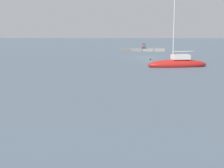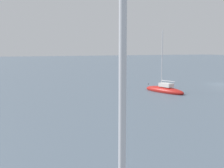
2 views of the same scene
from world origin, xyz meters
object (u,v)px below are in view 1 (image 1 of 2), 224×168
Objects in this scene: person_seated_maroon_right at (143,47)px; sailboat_red_near at (178,64)px; person_seated_brown_left at (145,48)px; umbrella_open_black at (144,44)px.

person_seated_maroon_right is 0.07× the size of sailboat_red_near.
person_seated_maroon_right is at bearing -7.48° from sailboat_red_near.
person_seated_brown_left is 0.59m from person_seated_maroon_right.
person_seated_brown_left is 34.70m from sailboat_red_near.
sailboat_red_near is (-3.00, 34.80, -0.55)m from person_seated_maroon_right.
person_seated_maroon_right is 0.58× the size of umbrella_open_black.
sailboat_red_near reaches higher than person_seated_maroon_right.
person_seated_maroon_right is at bearing -23.52° from person_seated_brown_left.
umbrella_open_black is at bearing 157.75° from person_seated_maroon_right.
umbrella_open_black is at bearing -7.92° from sailboat_red_near.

